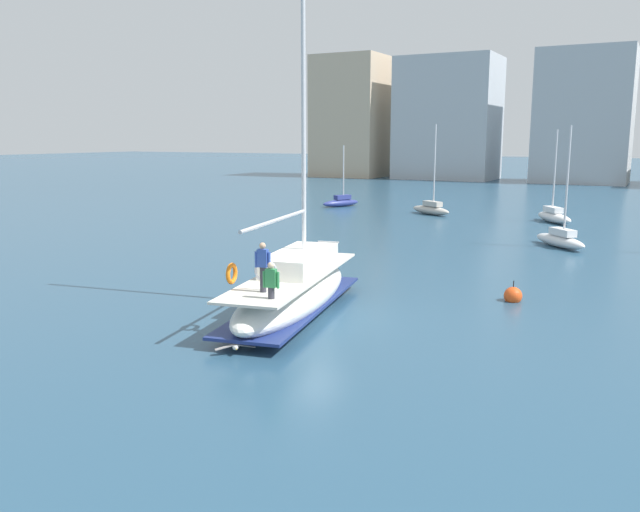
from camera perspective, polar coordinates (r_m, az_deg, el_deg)
name	(u,v)px	position (r m, az deg, el deg)	size (l,w,h in m)	color
ground_plane	(308,319)	(22.88, -1.06, -5.52)	(400.00, 400.00, 0.00)	#284C66
main_sailboat	(294,289)	(23.34, -2.26, -2.87)	(4.19, 9.88, 14.38)	white
moored_sloop_near	(341,202)	(59.77, 1.85, 4.78)	(2.57, 4.01, 5.54)	navy
moored_sloop_far	(431,208)	(54.31, 9.68, 4.14)	(4.24, 3.12, 7.27)	#B7B2A8
moored_catamaran	(560,239)	(40.02, 20.27, 1.44)	(3.71, 3.86, 6.91)	silver
moored_cutter_right	(554,216)	(51.45, 19.78, 3.34)	(3.59, 4.42, 6.82)	white
seagull	(235,347)	(19.34, -7.42, -7.89)	(0.97, 0.89, 0.17)	silver
mooring_buoy	(513,296)	(26.33, 16.52, -3.36)	(0.70, 0.70, 0.95)	#EA4C19
waterfront_buildings	(605,120)	(97.48, 23.69, 10.82)	(83.31, 15.84, 18.82)	#C6AD8E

